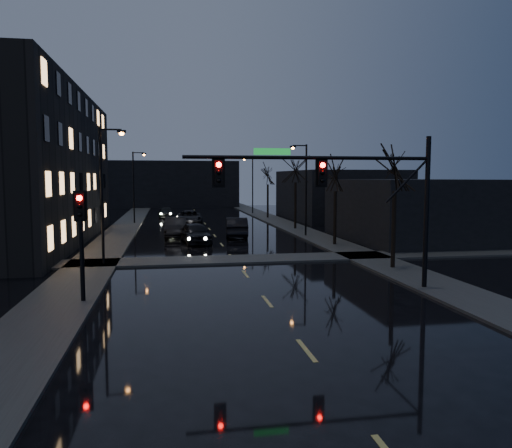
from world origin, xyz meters
name	(u,v)px	position (x,y,z in m)	size (l,w,h in m)	color
ground	(327,377)	(0.00, 0.00, 0.00)	(160.00, 160.00, 0.00)	black
sidewalk_left	(119,233)	(-8.50, 35.00, 0.06)	(3.00, 140.00, 0.12)	#2D2D2B
sidewalk_right	(299,230)	(8.50, 35.00, 0.06)	(3.00, 140.00, 0.12)	#2D2D2B
sidewalk_cross	(234,259)	(0.00, 18.50, 0.06)	(40.00, 3.00, 0.12)	#2D2D2B
apartment_block	(6,167)	(-16.50, 30.00, 6.00)	(12.00, 30.00, 12.00)	black
commercial_right_near	(410,210)	(15.50, 26.00, 2.50)	(10.00, 14.00, 5.00)	black
commercial_right_far	(338,195)	(17.00, 48.00, 3.00)	(12.00, 18.00, 6.00)	black
far_block	(174,184)	(-3.00, 78.00, 4.00)	(22.00, 10.00, 8.00)	black
signal_mast	(349,184)	(3.85, 9.00, 4.87)	(11.11, 0.41, 7.00)	black
signal_pole_left	(81,230)	(-7.50, 8.99, 3.01)	(0.35, 0.41, 4.53)	black
tree_near	(395,158)	(8.40, 14.00, 6.22)	(3.52, 3.52, 8.08)	black
tree_mid_a	(336,169)	(8.40, 24.00, 5.83)	(3.30, 3.30, 7.58)	black
tree_mid_b	(296,163)	(8.40, 36.00, 6.61)	(3.74, 3.74, 8.59)	black
tree_far	(268,170)	(8.40, 50.00, 6.06)	(3.43, 3.43, 7.88)	black
streetlight_l_near	(105,184)	(-7.58, 18.00, 4.77)	(1.53, 0.28, 8.00)	black
streetlight_l_far	(136,181)	(-7.58, 45.00, 4.77)	(1.53, 0.28, 8.00)	black
streetlight_r_mid	(304,182)	(7.58, 30.00, 4.77)	(1.53, 0.28, 8.00)	black
streetlight_r_far	(251,180)	(7.58, 58.00, 4.77)	(1.53, 0.28, 8.00)	black
oncoming_car_a	(196,233)	(-1.96, 26.97, 0.82)	(1.94, 4.83, 1.65)	black
oncoming_car_b	(176,227)	(-3.42, 31.57, 0.86)	(1.82, 5.22, 1.72)	black
oncoming_car_c	(189,218)	(-1.80, 42.49, 0.79)	(2.64, 5.72, 1.59)	black
oncoming_car_d	(166,213)	(-4.37, 53.32, 0.65)	(1.81, 4.45, 1.29)	black
lead_car	(236,227)	(1.80, 30.87, 0.85)	(1.80, 5.16, 1.70)	black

